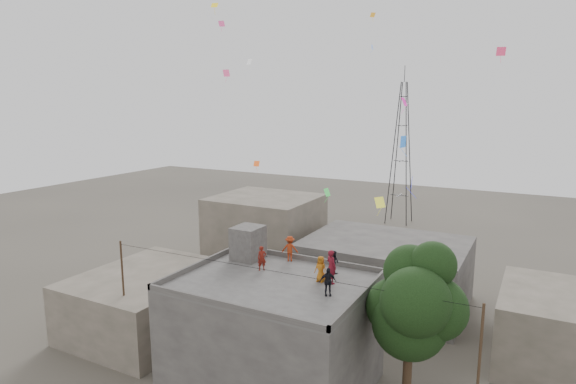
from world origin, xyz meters
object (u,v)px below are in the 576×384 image
(person_red_adult, at_px, (331,267))
(tree, at_px, (415,304))
(stair_head_box, at_px, (248,243))
(transmission_tower, at_px, (401,153))
(person_dark_adult, at_px, (328,282))

(person_red_adult, bearing_deg, tree, -160.33)
(stair_head_box, distance_m, transmission_tower, 37.46)
(tree, bearing_deg, transmission_tower, 106.09)
(tree, distance_m, person_dark_adult, 4.21)
(person_dark_adult, bearing_deg, transmission_tower, 69.56)
(stair_head_box, bearing_deg, tree, -10.74)
(tree, bearing_deg, person_red_adult, 171.99)
(transmission_tower, bearing_deg, tree, -73.91)
(tree, relative_size, person_dark_adult, 6.43)
(tree, bearing_deg, person_dark_adult, -166.80)
(person_dark_adult, bearing_deg, stair_head_box, 124.94)
(transmission_tower, relative_size, person_dark_adult, 14.14)
(transmission_tower, bearing_deg, stair_head_box, -88.77)
(stair_head_box, height_order, person_dark_adult, stair_head_box)
(person_red_adult, xyz_separation_m, person_dark_adult, (0.50, -1.59, -0.20))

